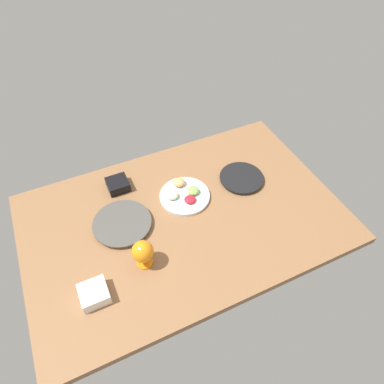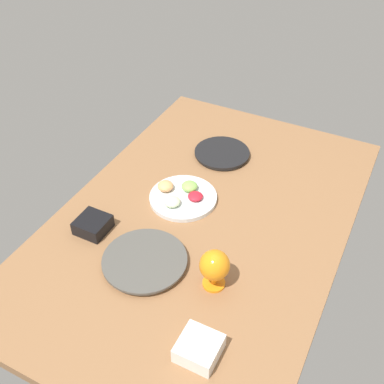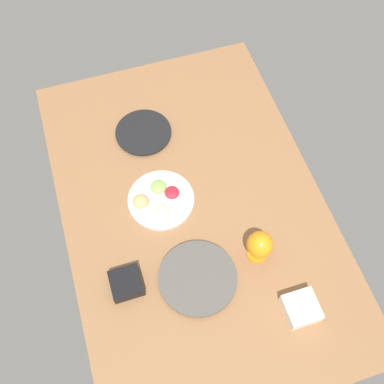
% 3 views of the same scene
% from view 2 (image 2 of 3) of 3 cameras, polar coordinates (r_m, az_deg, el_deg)
% --- Properties ---
extents(ground_plane, '(1.60, 1.04, 0.04)m').
position_cam_2_polar(ground_plane, '(1.82, 1.35, -3.58)').
color(ground_plane, '#8C603D').
extents(dinner_plate_left, '(0.25, 0.25, 0.02)m').
position_cam_2_polar(dinner_plate_left, '(2.11, 3.65, 4.67)').
color(dinner_plate_left, '#4C4C51').
rests_on(dinner_plate_left, ground_plane).
extents(dinner_plate_right, '(0.29, 0.29, 0.03)m').
position_cam_2_polar(dinner_plate_right, '(1.64, -5.73, -8.35)').
color(dinner_plate_right, silver).
rests_on(dinner_plate_right, ground_plane).
extents(fruit_platter, '(0.27, 0.27, 0.05)m').
position_cam_2_polar(fruit_platter, '(1.87, -1.22, -0.50)').
color(fruit_platter, silver).
rests_on(fruit_platter, ground_plane).
extents(hurricane_glass_orange, '(0.10, 0.10, 0.15)m').
position_cam_2_polar(hurricane_glass_orange, '(1.52, 2.75, -8.98)').
color(hurricane_glass_orange, orange).
rests_on(hurricane_glass_orange, ground_plane).
extents(square_bowl_black, '(0.11, 0.11, 0.05)m').
position_cam_2_polar(square_bowl_black, '(1.77, -11.92, -3.83)').
color(square_bowl_black, black).
rests_on(square_bowl_black, ground_plane).
extents(square_bowl_white, '(0.12, 0.12, 0.06)m').
position_cam_2_polar(square_bowl_white, '(1.41, 0.85, -18.32)').
color(square_bowl_white, white).
rests_on(square_bowl_white, ground_plane).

